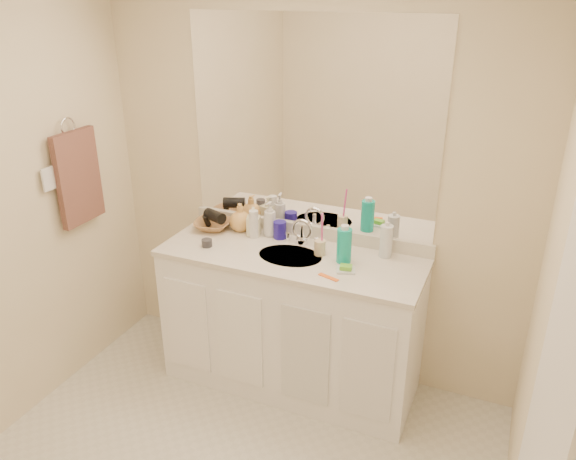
{
  "coord_description": "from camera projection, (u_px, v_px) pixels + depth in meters",
  "views": [
    {
      "loc": [
        1.11,
        -1.62,
        2.29
      ],
      "look_at": [
        0.0,
        0.97,
        1.05
      ],
      "focal_mm": 35.0,
      "sensor_mm": 36.0,
      "label": 1
    }
  ],
  "objects": [
    {
      "name": "mirror",
      "position": [
        310.0,
        126.0,
        3.14
      ],
      "size": [
        1.48,
        0.01,
        1.2
      ],
      "primitive_type": "cube",
      "color": "white",
      "rests_on": "wall_back"
    },
    {
      "name": "mouthwash_bottle",
      "position": [
        344.0,
        246.0,
        3.07
      ],
      "size": [
        0.09,
        0.09,
        0.19
      ],
      "primitive_type": "cylinder",
      "rotation": [
        0.0,
        0.0,
        0.08
      ],
      "color": "#0EAE99",
      "rests_on": "countertop"
    },
    {
      "name": "tan_cup",
      "position": [
        320.0,
        248.0,
        3.17
      ],
      "size": [
        0.07,
        0.07,
        0.09
      ],
      "primitive_type": "cylinder",
      "rotation": [
        0.0,
        0.0,
        -0.08
      ],
      "color": "beige",
      "rests_on": "countertop"
    },
    {
      "name": "switch_plate",
      "position": [
        48.0,
        179.0,
        3.1
      ],
      "size": [
        0.01,
        0.08,
        0.13
      ],
      "primitive_type": "cube",
      "color": "white",
      "rests_on": "wall_left"
    },
    {
      "name": "wall_right",
      "position": [
        551.0,
        369.0,
        1.73
      ],
      "size": [
        0.02,
        2.6,
        2.4
      ],
      "primitive_type": "cube",
      "color": "beige",
      "rests_on": "floor"
    },
    {
      "name": "soap_bottle_cream",
      "position": [
        253.0,
        221.0,
        3.4
      ],
      "size": [
        0.1,
        0.1,
        0.18
      ],
      "primitive_type": "imported",
      "rotation": [
        0.0,
        0.0,
        0.33
      ],
      "color": "beige",
      "rests_on": "countertop"
    },
    {
      "name": "countertop",
      "position": [
        291.0,
        256.0,
        3.19
      ],
      "size": [
        1.52,
        0.57,
        0.03
      ],
      "primitive_type": "cube",
      "color": "silver",
      "rests_on": "vanity_cabinet"
    },
    {
      "name": "backsplash",
      "position": [
        308.0,
        231.0,
        3.39
      ],
      "size": [
        1.52,
        0.03,
        0.08
      ],
      "primitive_type": "cube",
      "color": "silver",
      "rests_on": "countertop"
    },
    {
      "name": "wall_back",
      "position": [
        310.0,
        186.0,
        3.29
      ],
      "size": [
        2.6,
        0.02,
        2.4
      ],
      "primitive_type": "cube",
      "color": "beige",
      "rests_on": "floor"
    },
    {
      "name": "faucet",
      "position": [
        302.0,
        235.0,
        3.3
      ],
      "size": [
        0.02,
        0.02,
        0.11
      ],
      "primitive_type": "cylinder",
      "color": "silver",
      "rests_on": "countertop"
    },
    {
      "name": "soap_bottle_yellow",
      "position": [
        240.0,
        217.0,
        3.46
      ],
      "size": [
        0.18,
        0.18,
        0.17
      ],
      "primitive_type": "imported",
      "rotation": [
        0.0,
        0.0,
        0.41
      ],
      "color": "#DFA756",
      "rests_on": "countertop"
    },
    {
      "name": "toothbrush",
      "position": [
        322.0,
        231.0,
        3.12
      ],
      "size": [
        0.02,
        0.04,
        0.22
      ],
      "primitive_type": "cylinder",
      "rotation": [
        0.14,
        0.0,
        0.28
      ],
      "color": "#F23F9C",
      "rests_on": "tan_cup"
    },
    {
      "name": "soap_dish",
      "position": [
        346.0,
        270.0,
        2.99
      ],
      "size": [
        0.12,
        0.11,
        0.01
      ],
      "primitive_type": "cube",
      "rotation": [
        0.0,
        0.0,
        0.32
      ],
      "color": "silver",
      "rests_on": "countertop"
    },
    {
      "name": "towel_ring",
      "position": [
        68.0,
        127.0,
        3.17
      ],
      "size": [
        0.01,
        0.11,
        0.11
      ],
      "primitive_type": "torus",
      "rotation": [
        0.0,
        1.57,
        0.0
      ],
      "color": "silver",
      "rests_on": "wall_left"
    },
    {
      "name": "clear_pump_bottle",
      "position": [
        386.0,
        241.0,
        3.13
      ],
      "size": [
        0.09,
        0.09,
        0.19
      ],
      "primitive_type": "cylinder",
      "rotation": [
        0.0,
        0.0,
        0.26
      ],
      "color": "silver",
      "rests_on": "countertop"
    },
    {
      "name": "orange_comb",
      "position": [
        328.0,
        277.0,
        2.93
      ],
      "size": [
        0.12,
        0.06,
        0.0
      ],
      "primitive_type": "cube",
      "rotation": [
        0.0,
        0.0,
        -0.31
      ],
      "color": "orange",
      "rests_on": "countertop"
    },
    {
      "name": "sink_basin",
      "position": [
        290.0,
        257.0,
        3.18
      ],
      "size": [
        0.37,
        0.37,
        0.02
      ],
      "primitive_type": "cylinder",
      "color": "#BEB5A6",
      "rests_on": "countertop"
    },
    {
      "name": "dark_jar",
      "position": [
        207.0,
        243.0,
        3.28
      ],
      "size": [
        0.06,
        0.06,
        0.04
      ],
      "primitive_type": "cylinder",
      "rotation": [
        0.0,
        0.0,
        -0.0
      ],
      "color": "#302F35",
      "rests_on": "countertop"
    },
    {
      "name": "wicker_basket",
      "position": [
        213.0,
        225.0,
        3.51
      ],
      "size": [
        0.27,
        0.27,
        0.06
      ],
      "primitive_type": "imported",
      "rotation": [
        0.0,
        0.0,
        0.23
      ],
      "color": "#9B6B3E",
      "rests_on": "countertop"
    },
    {
      "name": "hand_towel",
      "position": [
        78.0,
        178.0,
        3.28
      ],
      "size": [
        0.04,
        0.32,
        0.55
      ],
      "primitive_type": "cube",
      "color": "#4C2F29",
      "rests_on": "towel_ring"
    },
    {
      "name": "extra_white_bottle",
      "position": [
        254.0,
        224.0,
        3.37
      ],
      "size": [
        0.06,
        0.06,
        0.17
      ],
      "primitive_type": "cylinder",
      "rotation": [
        0.0,
        0.0,
        0.03
      ],
      "color": "silver",
      "rests_on": "countertop"
    },
    {
      "name": "blue_mug",
      "position": [
        280.0,
        230.0,
        3.37
      ],
      "size": [
        0.1,
        0.1,
        0.11
      ],
      "primitive_type": "cylinder",
      "rotation": [
        0.0,
        0.0,
        0.38
      ],
      "color": "#1F148D",
      "rests_on": "countertop"
    },
    {
      "name": "soap_bottle_white",
      "position": [
        270.0,
        219.0,
        3.39
      ],
      "size": [
        0.09,
        0.09,
        0.22
      ],
      "primitive_type": "imported",
      "rotation": [
        0.0,
        0.0,
        -0.14
      ],
      "color": "silver",
      "rests_on": "countertop"
    },
    {
      "name": "vanity_cabinet",
      "position": [
        291.0,
        322.0,
        3.37
      ],
      "size": [
        1.5,
        0.55,
        0.85
      ],
      "primitive_type": "cube",
      "color": "white",
      "rests_on": "floor"
    },
    {
      "name": "green_soap",
      "position": [
        346.0,
        267.0,
        2.99
      ],
      "size": [
        0.07,
        0.06,
        0.02
      ],
      "primitive_type": "cube",
      "rotation": [
        0.0,
        0.0,
        0.18
      ],
      "color": "#6BC830",
      "rests_on": "soap_dish"
    },
    {
      "name": "hair_dryer",
      "position": [
        215.0,
        216.0,
        3.47
      ],
      "size": [
        0.16,
        0.12,
        0.07
      ],
      "primitive_type": "cylinder",
      "rotation": [
        0.0,
        1.57,
        -0.38
      ],
      "color": "black",
      "rests_on": "wicker_basket"
    }
  ]
}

